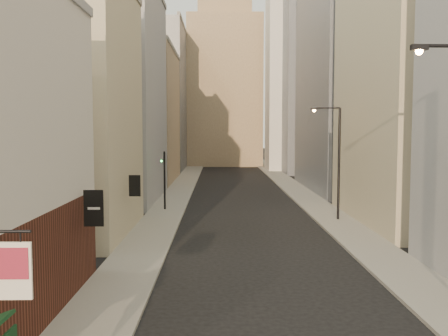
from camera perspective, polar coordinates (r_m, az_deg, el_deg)
sidewalk_left at (r=61.73m, az=-4.64°, el=-1.89°), size 3.00×140.00×0.15m
sidewalk_right at (r=62.20m, az=7.40°, el=-1.86°), size 3.00×140.00×0.15m
left_bldg_beige at (r=33.70m, az=-17.66°, el=6.22°), size 8.00×12.00×16.00m
left_bldg_grey at (r=49.31m, az=-12.23°, el=8.01°), size 8.00×16.00×20.00m
left_bldg_tan at (r=66.96m, az=-9.11°, el=5.78°), size 8.00×18.00×17.00m
left_bldg_wingrid at (r=86.93m, az=-7.18°, el=7.77°), size 8.00×20.00×24.00m
right_bldg_beige at (r=39.03m, az=20.95°, el=8.80°), size 8.00×16.00×20.00m
right_bldg_wingrid at (r=58.31m, az=13.68°, el=10.36°), size 8.00×20.00×26.00m
highrise at (r=88.64m, az=13.10°, el=16.55°), size 21.00×23.00×51.20m
clock_tower at (r=98.82m, az=0.06°, el=10.67°), size 14.00×14.00×44.90m
white_tower at (r=85.91m, az=7.70°, el=12.24°), size 8.00×8.00×41.50m
streetlamp_mid at (r=37.83m, az=12.68°, el=1.30°), size 2.16×0.80×8.47m
traffic_light_left at (r=41.91m, az=-6.82°, el=-0.17°), size 0.55×0.43×5.00m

